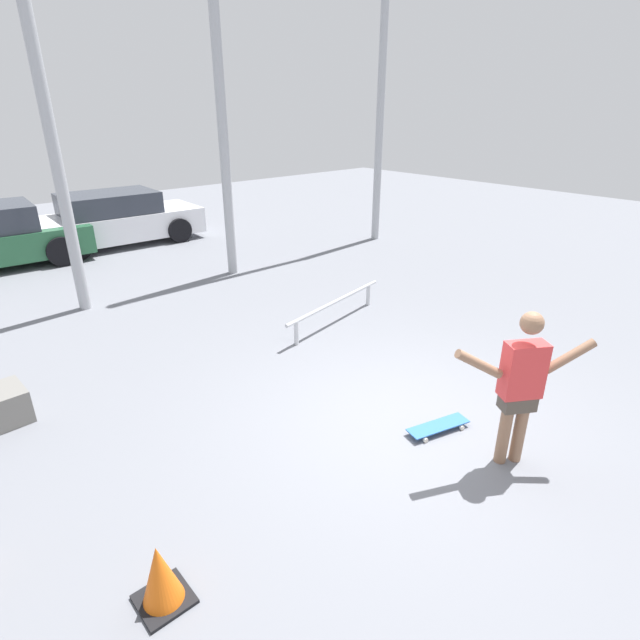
{
  "coord_description": "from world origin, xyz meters",
  "views": [
    {
      "loc": [
        -3.96,
        -3.02,
        3.45
      ],
      "look_at": [
        0.12,
        1.61,
        0.76
      ],
      "focal_mm": 28.0,
      "sensor_mm": 36.0,
      "label": 1
    }
  ],
  "objects_px": {
    "traffic_cone": "(160,576)",
    "grind_rail": "(336,305)",
    "parked_car_white": "(116,219)",
    "skateboarder": "(521,382)",
    "skateboard": "(438,426)"
  },
  "relations": [
    {
      "from": "grind_rail",
      "to": "traffic_cone",
      "type": "height_order",
      "value": "traffic_cone"
    },
    {
      "from": "grind_rail",
      "to": "parked_car_white",
      "type": "xyz_separation_m",
      "value": [
        -0.74,
        7.64,
        0.32
      ]
    },
    {
      "from": "skateboard",
      "to": "grind_rail",
      "type": "distance_m",
      "value": 3.26
    },
    {
      "from": "parked_car_white",
      "to": "traffic_cone",
      "type": "height_order",
      "value": "parked_car_white"
    },
    {
      "from": "skateboarder",
      "to": "traffic_cone",
      "type": "height_order",
      "value": "skateboarder"
    },
    {
      "from": "skateboard",
      "to": "traffic_cone",
      "type": "height_order",
      "value": "traffic_cone"
    },
    {
      "from": "skateboarder",
      "to": "skateboard",
      "type": "xyz_separation_m",
      "value": [
        -0.13,
        0.79,
        -0.88
      ]
    },
    {
      "from": "skateboarder",
      "to": "traffic_cone",
      "type": "xyz_separation_m",
      "value": [
        -3.43,
        0.86,
        -0.68
      ]
    },
    {
      "from": "grind_rail",
      "to": "traffic_cone",
      "type": "bearing_deg",
      "value": -146.88
    },
    {
      "from": "skateboarder",
      "to": "parked_car_white",
      "type": "height_order",
      "value": "skateboarder"
    },
    {
      "from": "traffic_cone",
      "to": "grind_rail",
      "type": "bearing_deg",
      "value": 33.12
    },
    {
      "from": "skateboarder",
      "to": "skateboard",
      "type": "bearing_deg",
      "value": 130.87
    },
    {
      "from": "skateboard",
      "to": "grind_rail",
      "type": "xyz_separation_m",
      "value": [
        1.21,
        3.02,
        0.27
      ]
    },
    {
      "from": "skateboard",
      "to": "parked_car_white",
      "type": "relative_size",
      "value": 0.19
    },
    {
      "from": "grind_rail",
      "to": "parked_car_white",
      "type": "relative_size",
      "value": 0.59
    }
  ]
}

